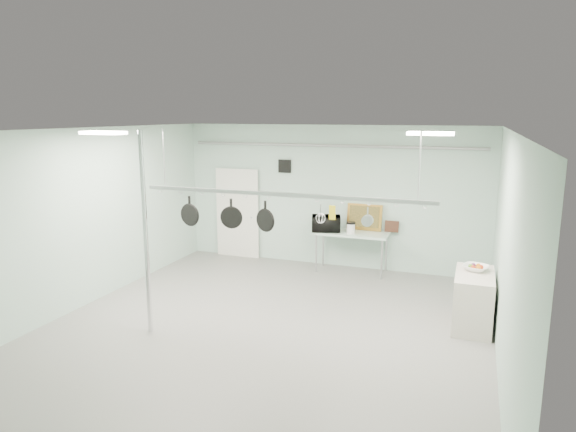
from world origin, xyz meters
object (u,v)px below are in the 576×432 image
at_px(skillet_left, 190,211).
at_px(skillet_right, 265,217).
at_px(chrome_pole, 145,235).
at_px(fruit_bowl, 476,268).
at_px(coffee_canister, 351,229).
at_px(side_cabinet, 473,300).
at_px(microwave, 326,223).
at_px(pot_rack, 280,193).
at_px(prep_table, 352,235).
at_px(skillet_mid, 231,214).

bearing_deg(skillet_left, skillet_right, 9.80).
distance_m(chrome_pole, skillet_left, 0.97).
bearing_deg(fruit_bowl, coffee_canister, 143.43).
relative_size(side_cabinet, microwave, 1.94).
distance_m(pot_rack, fruit_bowl, 3.46).
bearing_deg(prep_table, microwave, -169.70).
xyz_separation_m(microwave, skillet_mid, (-0.71, -3.20, 0.76)).
xyz_separation_m(microwave, fruit_bowl, (3.11, -1.94, -0.13)).
xyz_separation_m(side_cabinet, skillet_left, (-4.59, -1.10, 1.38)).
height_order(chrome_pole, skillet_mid, chrome_pole).
bearing_deg(skillet_right, skillet_left, -160.25).
bearing_deg(side_cabinet, coffee_canister, 141.07).
distance_m(prep_table, microwave, 0.61).
height_order(prep_table, pot_rack, pot_rack).
relative_size(side_cabinet, coffee_canister, 5.55).
distance_m(prep_table, skillet_right, 3.51).
relative_size(chrome_pole, microwave, 5.16).
xyz_separation_m(side_cabinet, pot_rack, (-2.95, -1.10, 1.78)).
xyz_separation_m(microwave, skillet_left, (-1.49, -3.20, 0.75)).
relative_size(chrome_pole, skillet_mid, 6.32).
height_order(prep_table, skillet_mid, skillet_mid).
height_order(microwave, skillet_mid, skillet_mid).
distance_m(side_cabinet, skillet_right, 3.66).
relative_size(side_cabinet, pot_rack, 0.25).
bearing_deg(skillet_left, side_cabinet, 23.28).
xyz_separation_m(coffee_canister, fruit_bowl, (2.54, -1.89, -0.06)).
xyz_separation_m(prep_table, pot_rack, (-0.40, -3.30, 1.40)).
bearing_deg(skillet_right, side_cabinet, 38.68).
distance_m(fruit_bowl, skillet_left, 4.85).
height_order(prep_table, side_cabinet, prep_table).
height_order(side_cabinet, skillet_mid, skillet_mid).
bearing_deg(skillet_mid, skillet_right, -10.44).
height_order(chrome_pole, skillet_left, chrome_pole).
distance_m(side_cabinet, microwave, 3.80).
xyz_separation_m(pot_rack, skillet_right, (-0.26, 0.00, -0.40)).
xyz_separation_m(side_cabinet, skillet_mid, (-3.81, -1.10, 1.38)).
distance_m(prep_table, side_cabinet, 3.39).
bearing_deg(fruit_bowl, microwave, 148.08).
bearing_deg(chrome_pole, skillet_right, 28.74).
distance_m(pot_rack, microwave, 3.40).
xyz_separation_m(prep_table, skillet_mid, (-1.26, -3.30, 1.00)).
bearing_deg(chrome_pole, microwave, 66.92).
bearing_deg(pot_rack, skillet_left, 180.00).
bearing_deg(skillet_right, pot_rack, 19.75).
bearing_deg(skillet_left, skillet_mid, 9.80).
bearing_deg(fruit_bowl, chrome_pole, -155.98).
distance_m(side_cabinet, skillet_left, 4.92).
bearing_deg(coffee_canister, microwave, 174.95).
relative_size(coffee_canister, fruit_bowl, 0.54).
bearing_deg(coffee_canister, chrome_pole, -119.73).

